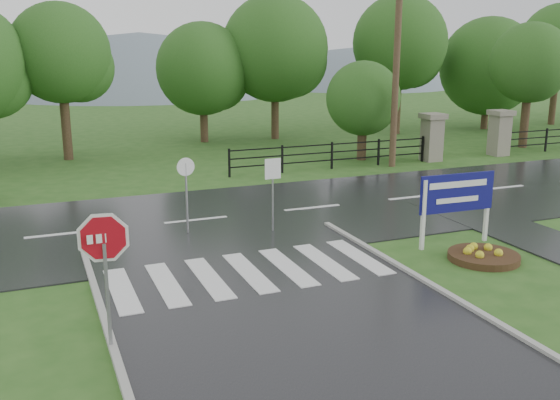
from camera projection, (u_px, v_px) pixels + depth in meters
name	position (u px, v px, depth m)	size (l,w,h in m)	color
ground	(348.00, 373.00, 10.47)	(120.00, 120.00, 0.00)	#2B571D
main_road	(196.00, 221.00, 19.46)	(90.00, 8.00, 0.04)	black
walkway	(552.00, 245.00, 17.17)	(2.20, 11.00, 0.04)	#29292C
crosswalk	(249.00, 272.00, 14.95)	(6.50, 2.80, 0.02)	silver
pillar_west	(432.00, 136.00, 29.32)	(1.00, 1.00, 2.24)	gray
pillar_east	(500.00, 132.00, 30.78)	(1.00, 1.00, 2.24)	gray
fence_west	(332.00, 153.00, 27.51)	(9.58, 0.08, 1.20)	black
hills	(111.00, 226.00, 73.93)	(102.00, 48.00, 48.00)	slate
treeline	(146.00, 151.00, 32.41)	(83.20, 5.20, 10.00)	#215018
stop_sign	(104.00, 250.00, 10.81)	(1.21, 0.19, 2.73)	#939399
estate_billboard	(457.00, 196.00, 16.83)	(2.29, 0.13, 2.01)	silver
flower_bed	(484.00, 255.00, 15.93)	(1.80, 1.80, 0.36)	#332111
reg_sign_small	(273.00, 181.00, 17.97)	(0.49, 0.06, 2.20)	#939399
reg_sign_round	(186.00, 186.00, 17.80)	(0.52, 0.09, 2.26)	#939399
utility_pole_east	(396.00, 66.00, 27.17)	(1.53, 0.54, 8.79)	#473523
entrance_tree_left	(363.00, 99.00, 29.18)	(3.48, 3.48, 4.66)	#3D2B1C
entrance_tree_right	(530.00, 63.00, 32.42)	(4.15, 4.15, 6.53)	#3D2B1C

